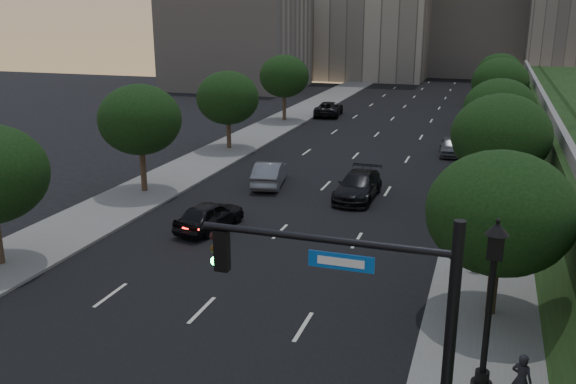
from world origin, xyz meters
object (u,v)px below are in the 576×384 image
(traffic_signal_mast, at_px, (394,364))
(pedestrian_a, at_px, (521,380))
(street_lamp, at_px, (488,321))
(pedestrian_c, at_px, (501,240))
(sedan_far_right, at_px, (451,146))
(sedan_mid_left, at_px, (270,173))
(sedan_far_left, at_px, (329,109))
(sedan_near_left, at_px, (210,215))
(pedestrian_b, at_px, (476,253))
(sedan_near_right, at_px, (358,186))

(traffic_signal_mast, height_order, pedestrian_a, traffic_signal_mast)
(traffic_signal_mast, bearing_deg, pedestrian_a, 57.79)
(street_lamp, xyz_separation_m, pedestrian_c, (0.52, 10.90, -1.55))
(sedan_far_right, bearing_deg, pedestrian_a, -87.35)
(street_lamp, bearing_deg, sedan_mid_left, 124.72)
(sedan_far_left, relative_size, pedestrian_a, 3.48)
(street_lamp, bearing_deg, sedan_near_left, 141.64)
(pedestrian_b, relative_size, pedestrian_c, 0.85)
(street_lamp, relative_size, sedan_mid_left, 1.17)
(traffic_signal_mast, relative_size, pedestrian_b, 4.42)
(sedan_near_left, bearing_deg, pedestrian_c, -169.28)
(street_lamp, bearing_deg, sedan_far_left, 109.70)
(sedan_far_left, xyz_separation_m, pedestrian_b, (16.47, -37.98, 0.17))
(sedan_near_left, distance_m, pedestrian_b, 13.26)
(street_lamp, bearing_deg, pedestrian_b, 93.02)
(sedan_far_right, bearing_deg, sedan_far_left, 127.72)
(traffic_signal_mast, relative_size, street_lamp, 1.25)
(sedan_near_left, xyz_separation_m, pedestrian_b, (13.18, -1.44, 0.19))
(street_lamp, height_order, sedan_far_left, street_lamp)
(traffic_signal_mast, bearing_deg, pedestrian_c, 81.12)
(sedan_near_left, height_order, sedan_far_left, sedan_far_left)
(pedestrian_b, bearing_deg, sedan_far_right, -89.79)
(pedestrian_c, bearing_deg, sedan_near_right, -77.94)
(sedan_mid_left, relative_size, sedan_far_right, 1.15)
(sedan_mid_left, distance_m, pedestrian_a, 24.42)
(pedestrian_b, bearing_deg, sedan_near_right, -58.77)
(pedestrian_b, bearing_deg, sedan_near_left, -12.60)
(sedan_mid_left, distance_m, sedan_near_right, 6.10)
(sedan_far_right, bearing_deg, traffic_signal_mast, -92.84)
(sedan_mid_left, height_order, sedan_near_right, sedan_mid_left)
(sedan_far_left, height_order, sedan_far_right, sedan_far_left)
(pedestrian_c, bearing_deg, sedan_mid_left, -66.13)
(sedan_near_left, distance_m, pedestrian_a, 18.24)
(sedan_mid_left, xyz_separation_m, pedestrian_c, (14.11, -8.70, 0.29))
(traffic_signal_mast, bearing_deg, sedan_far_left, 106.15)
(sedan_mid_left, xyz_separation_m, pedestrian_a, (14.63, -19.55, 0.16))
(street_lamp, height_order, sedan_mid_left, street_lamp)
(sedan_near_left, height_order, pedestrian_a, pedestrian_a)
(sedan_near_right, height_order, sedan_far_right, sedan_near_right)
(street_lamp, distance_m, pedestrian_b, 9.55)
(sedan_near_right, bearing_deg, pedestrian_c, -42.59)
(sedan_far_left, height_order, pedestrian_a, pedestrian_a)
(sedan_far_right, bearing_deg, sedan_near_left, -120.94)
(traffic_signal_mast, distance_m, sedan_far_left, 54.21)
(traffic_signal_mast, distance_m, pedestrian_b, 14.35)
(sedan_far_left, relative_size, pedestrian_b, 3.51)
(pedestrian_b, xyz_separation_m, pedestrian_c, (1.02, 1.52, 0.14))
(pedestrian_a, bearing_deg, sedan_far_left, -44.95)
(traffic_signal_mast, bearing_deg, sedan_near_right, 103.73)
(sedan_near_left, relative_size, sedan_near_right, 0.82)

